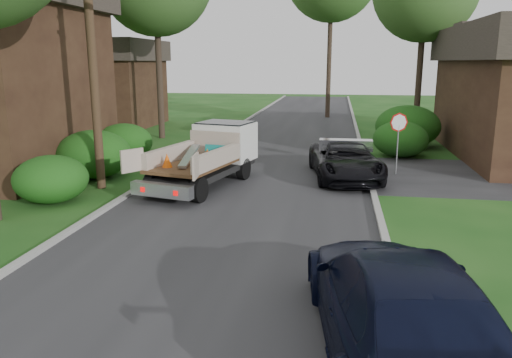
{
  "coord_description": "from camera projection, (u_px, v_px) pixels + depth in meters",
  "views": [
    {
      "loc": [
        2.77,
        -11.29,
        4.42
      ],
      "look_at": [
        0.58,
        2.24,
        1.2
      ],
      "focal_mm": 35.0,
      "sensor_mm": 36.0,
      "label": 1
    }
  ],
  "objects": [
    {
      "name": "utility_pole",
      "position": [
        91.0,
        39.0,
        16.74
      ],
      "size": [
        2.42,
        1.25,
        10.0
      ],
      "color": "#382619",
      "rests_on": "ground"
    },
    {
      "name": "stop_sign",
      "position": [
        398.0,
        131.0,
        19.72
      ],
      "size": [
        0.71,
        0.32,
        2.48
      ],
      "color": "slate",
      "rests_on": "ground"
    },
    {
      "name": "house_left_far",
      "position": [
        103.0,
        82.0,
        34.83
      ],
      "size": [
        7.56,
        7.56,
        6.0
      ],
      "color": "#341E15",
      "rests_on": "ground"
    },
    {
      "name": "hedge_left_b",
      "position": [
        94.0,
        154.0,
        19.33
      ],
      "size": [
        2.86,
        2.86,
        1.87
      ],
      "primitive_type": "ellipsoid",
      "color": "#174810",
      "rests_on": "ground"
    },
    {
      "name": "hedge_left_a",
      "position": [
        51.0,
        179.0,
        15.96
      ],
      "size": [
        2.34,
        2.34,
        1.53
      ],
      "primitive_type": "ellipsoid",
      "color": "#174810",
      "rests_on": "ground"
    },
    {
      "name": "road",
      "position": [
        271.0,
        165.0,
        21.9
      ],
      "size": [
        8.0,
        90.0,
        0.02
      ],
      "primitive_type": "cube",
      "color": "#28282B",
      "rests_on": "ground"
    },
    {
      "name": "black_pickup",
      "position": [
        345.0,
        160.0,
        19.26
      ],
      "size": [
        3.15,
        5.49,
        1.44
      ],
      "primitive_type": "imported",
      "rotation": [
        0.0,
        0.0,
        0.15
      ],
      "color": "black",
      "rests_on": "ground"
    },
    {
      "name": "ground",
      "position": [
        218.0,
        246.0,
        12.29
      ],
      "size": [
        120.0,
        120.0,
        0.0
      ],
      "primitive_type": "plane",
      "color": "#184814",
      "rests_on": "ground"
    },
    {
      "name": "hedge_right_a",
      "position": [
        400.0,
        139.0,
        23.68
      ],
      "size": [
        2.6,
        2.6,
        1.7
      ],
      "primitive_type": "ellipsoid",
      "color": "#174810",
      "rests_on": "ground"
    },
    {
      "name": "curb_right",
      "position": [
        366.0,
        167.0,
        21.25
      ],
      "size": [
        0.2,
        90.0,
        0.12
      ],
      "primitive_type": "cube",
      "color": "#9E9E99",
      "rests_on": "ground"
    },
    {
      "name": "flatbed_truck",
      "position": [
        213.0,
        151.0,
        18.62
      ],
      "size": [
        3.6,
        6.06,
        2.15
      ],
      "rotation": [
        0.0,
        0.0,
        -0.23
      ],
      "color": "black",
      "rests_on": "ground"
    },
    {
      "name": "hedge_right_b",
      "position": [
        408.0,
        126.0,
        26.4
      ],
      "size": [
        3.38,
        3.38,
        2.21
      ],
      "primitive_type": "ellipsoid",
      "color": "#174810",
      "rests_on": "ground"
    },
    {
      "name": "hedge_left_c",
      "position": [
        124.0,
        142.0,
        22.76
      ],
      "size": [
        2.6,
        2.6,
        1.7
      ],
      "primitive_type": "ellipsoid",
      "color": "#174810",
      "rests_on": "ground"
    },
    {
      "name": "curb_left",
      "position": [
        181.0,
        161.0,
        22.52
      ],
      "size": [
        0.2,
        90.0,
        0.12
      ],
      "primitive_type": "cube",
      "color": "#9E9E99",
      "rests_on": "ground"
    },
    {
      "name": "navy_suv",
      "position": [
        399.0,
        304.0,
        7.54
      ],
      "size": [
        3.2,
        6.18,
        1.71
      ],
      "primitive_type": "imported",
      "rotation": [
        0.0,
        0.0,
        3.28
      ],
      "color": "black",
      "rests_on": "ground"
    }
  ]
}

